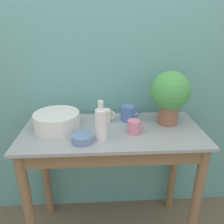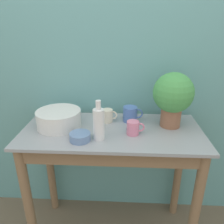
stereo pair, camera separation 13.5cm
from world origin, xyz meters
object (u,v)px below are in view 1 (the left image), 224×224
Objects in this scene: bottle_tall at (101,124)px; potted_plant at (170,93)px; bowl_wash_large at (57,121)px; mug_cream at (106,116)px; mug_pink at (134,127)px; bowl_small_blue at (82,138)px; mug_blue at (128,113)px.

potted_plant is at bearing 24.08° from bottle_tall.
mug_cream is (0.31, 0.09, -0.01)m from bowl_wash_large.
bottle_tall is at bearing -161.14° from mug_pink.
bowl_small_blue is (-0.56, -0.22, -0.19)m from potted_plant.
potted_plant reaches higher than mug_pink.
mug_blue is at bearing 43.53° from bowl_small_blue.
potted_plant is at bearing 3.83° from bowl_wash_large.
bowl_small_blue is at bearing -118.36° from mug_cream.
bottle_tall is at bearing -126.14° from mug_blue.
bowl_wash_large reaches higher than mug_pink.
bowl_wash_large is 0.25m from bowl_small_blue.
mug_cream is at bearing -173.30° from mug_blue.
mug_blue reaches higher than mug_pink.
bowl_small_blue is (0.17, -0.18, -0.03)m from bowl_wash_large.
bowl_wash_large is at bearing 170.18° from mug_pink.
potted_plant reaches higher than bowl_wash_large.
mug_cream reaches higher than mug_pink.
bottle_tall reaches higher than bowl_wash_large.
mug_pink is at bearing -86.18° from mug_blue.
mug_pink is 0.89× the size of bowl_small_blue.
mug_cream is at bearing 174.48° from potted_plant.
bottle_tall is 2.18× the size of mug_pink.
bowl_wash_large is at bearing -164.15° from mug_cream.
potted_plant is 0.50m from bottle_tall.
mug_pink is at bearing -45.78° from mug_cream.
bowl_wash_large is 0.32m from mug_cream.
mug_cream is at bearing 61.64° from bowl_small_blue.
bowl_wash_large reaches higher than mug_cream.
bowl_wash_large is at bearing 134.11° from bowl_small_blue.
bottle_tall is 0.32m from mug_blue.
mug_pink is (0.20, 0.07, -0.06)m from bottle_tall.
mug_pink is (-0.25, -0.13, -0.17)m from potted_plant.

